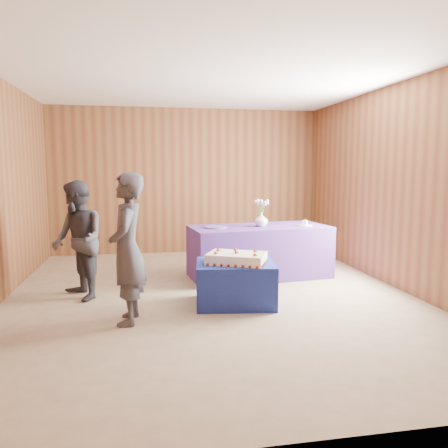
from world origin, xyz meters
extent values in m
plane|color=#9F866D|center=(0.00, 0.00, 0.00)|extent=(6.00, 6.00, 0.00)
cube|color=brown|center=(0.00, 3.00, 1.35)|extent=(5.00, 0.04, 2.70)
cube|color=brown|center=(0.00, -3.00, 1.35)|extent=(5.00, 0.04, 2.70)
cube|color=brown|center=(2.50, 0.00, 1.35)|extent=(0.04, 6.00, 2.70)
cube|color=white|center=(0.00, 0.00, 2.70)|extent=(5.00, 6.00, 0.04)
cube|color=#1B3A97|center=(0.24, -0.36, 0.25)|extent=(0.99, 0.82, 0.50)
cube|color=#453084|center=(0.86, 0.88, 0.38)|extent=(2.09, 1.14, 0.75)
cube|color=white|center=(0.24, -0.40, 0.56)|extent=(0.77, 0.67, 0.12)
sphere|color=#9B220B|center=(-0.14, -0.45, 0.52)|extent=(0.03, 0.03, 0.03)
sphere|color=#9B220B|center=(0.44, -0.73, 0.52)|extent=(0.03, 0.03, 0.03)
sphere|color=#9B220B|center=(0.04, -0.07, 0.52)|extent=(0.03, 0.03, 0.03)
sphere|color=#9B220B|center=(0.63, -0.34, 0.52)|extent=(0.03, 0.03, 0.03)
sphere|color=#9B220B|center=(0.02, -0.41, 0.64)|extent=(0.04, 0.04, 0.04)
cone|color=#14591B|center=(0.05, -0.41, 0.63)|extent=(0.02, 0.03, 0.03)
sphere|color=#9B220B|center=(0.44, -0.39, 0.64)|extent=(0.04, 0.04, 0.04)
cone|color=#14591B|center=(0.47, -0.39, 0.63)|extent=(0.02, 0.03, 0.03)
sphere|color=#9B220B|center=(0.24, -0.40, 0.64)|extent=(0.04, 0.04, 0.04)
cone|color=#14591B|center=(0.27, -0.40, 0.63)|extent=(0.02, 0.03, 0.03)
imported|color=silver|center=(0.88, 0.86, 0.85)|extent=(0.22, 0.22, 0.20)
cylinder|color=#2D6A2A|center=(0.91, 0.86, 1.02)|extent=(0.01, 0.01, 0.15)
sphere|color=#A89AC7|center=(0.96, 0.86, 1.10)|extent=(0.05, 0.05, 0.05)
cylinder|color=#2D6A2A|center=(0.90, 0.88, 1.02)|extent=(0.01, 0.01, 0.15)
sphere|color=silver|center=(0.95, 0.91, 1.10)|extent=(0.05, 0.05, 0.05)
cylinder|color=#2D6A2A|center=(0.89, 0.89, 1.02)|extent=(0.01, 0.01, 0.15)
sphere|color=#A89AC7|center=(0.90, 0.94, 1.10)|extent=(0.05, 0.05, 0.05)
cylinder|color=#2D6A2A|center=(0.86, 0.89, 1.02)|extent=(0.01, 0.01, 0.15)
sphere|color=silver|center=(0.85, 0.94, 1.10)|extent=(0.05, 0.05, 0.05)
cylinder|color=#2D6A2A|center=(0.85, 0.88, 1.02)|extent=(0.01, 0.01, 0.15)
sphere|color=#A89AC7|center=(0.80, 0.91, 1.10)|extent=(0.05, 0.05, 0.05)
cylinder|color=#2D6A2A|center=(0.84, 0.86, 1.02)|extent=(0.01, 0.01, 0.15)
sphere|color=silver|center=(0.79, 0.86, 1.10)|extent=(0.05, 0.05, 0.05)
cylinder|color=#2D6A2A|center=(0.85, 0.83, 1.02)|extent=(0.01, 0.01, 0.15)
sphere|color=#A89AC7|center=(0.80, 0.80, 1.10)|extent=(0.05, 0.05, 0.05)
cylinder|color=#2D6A2A|center=(0.86, 0.82, 1.02)|extent=(0.01, 0.01, 0.15)
sphere|color=silver|center=(0.85, 0.77, 1.10)|extent=(0.05, 0.05, 0.05)
cylinder|color=#2D6A2A|center=(0.89, 0.82, 1.02)|extent=(0.01, 0.01, 0.15)
sphere|color=#A89AC7|center=(0.90, 0.77, 1.10)|extent=(0.05, 0.05, 0.05)
cylinder|color=#2D6A2A|center=(0.90, 0.83, 1.02)|extent=(0.01, 0.01, 0.15)
sphere|color=silver|center=(0.95, 0.80, 1.10)|extent=(0.05, 0.05, 0.05)
cylinder|color=#6150A1|center=(0.20, 0.83, 0.76)|extent=(0.35, 0.35, 0.02)
cylinder|color=silver|center=(1.53, 0.83, 0.76)|extent=(0.30, 0.30, 0.01)
cube|color=white|center=(1.53, 0.83, 0.79)|extent=(0.10, 0.10, 0.06)
sphere|color=#9B220B|center=(1.53, 0.81, 0.84)|extent=(0.03, 0.03, 0.03)
cube|color=silver|center=(1.61, 0.69, 0.75)|extent=(0.25, 0.11, 0.00)
imported|color=#373640|center=(-0.97, -0.76, 0.78)|extent=(0.41, 0.59, 1.55)
imported|color=#32313B|center=(-1.59, 0.19, 0.73)|extent=(0.82, 0.88, 1.45)
camera|label=1|loc=(-0.79, -5.24, 1.59)|focal=35.00mm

